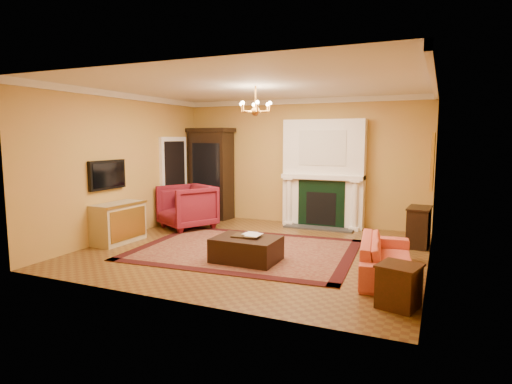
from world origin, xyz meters
The scene contains 26 objects.
floor centered at (0.00, 0.00, -0.01)m, with size 6.00×5.50×0.02m, color brown.
ceiling centered at (0.00, 0.00, 3.01)m, with size 6.00×5.50×0.02m, color silver.
wall_back centered at (0.00, 2.76, 1.50)m, with size 6.00×0.02×3.00m, color #C08745.
wall_front centered at (0.00, -2.76, 1.50)m, with size 6.00×0.02×3.00m, color #C08745.
wall_left centered at (-3.01, 0.00, 1.50)m, with size 0.02×5.50×3.00m, color #C08745.
wall_right centered at (3.01, 0.00, 1.50)m, with size 0.02×5.50×3.00m, color #C08745.
fireplace centered at (0.60, 2.57, 1.19)m, with size 1.90×0.70×2.50m.
crown_molding centered at (0.00, 0.96, 2.94)m, with size 6.00×5.50×0.12m.
doorway centered at (-2.95, 1.70, 1.05)m, with size 0.08×1.05×2.10m.
tv_panel centered at (-2.95, -0.60, 1.35)m, with size 0.09×0.95×0.58m.
gilt_mirror centered at (2.97, 1.40, 1.65)m, with size 0.06×0.76×1.05m.
chandelier centered at (0.00, 0.00, 2.61)m, with size 0.63×0.55×0.53m.
oriental_rug centered at (-0.16, -0.12, 0.01)m, with size 3.97×2.98×0.02m, color #44110E.
china_cabinet centered at (-2.35, 2.49, 1.11)m, with size 1.11×0.51×2.22m, color black.
wingback_armchair centered at (-2.21, 1.11, 0.55)m, with size 1.07×1.01×1.11m, color maroon.
pedestal_table centered at (-2.35, 1.27, 0.45)m, with size 0.44×0.44×0.78m.
commode centered at (-2.73, -0.59, 0.40)m, with size 0.51×1.07×0.80m, color tan.
coral_sofa centered at (2.43, -0.58, 0.38)m, with size 1.92×0.56×0.75m, color #D25742.
end_table centered at (2.72, -1.81, 0.26)m, with size 0.44×0.44×0.51m, color #3A190F.
console_table centered at (2.78, 1.45, 0.37)m, with size 0.38×0.66×0.74m, color black.
leather_ottoman centered at (0.18, -0.79, 0.22)m, with size 1.07×0.78×0.40m, color black.
ottoman_tray centered at (0.13, -0.74, 0.43)m, with size 0.41×0.32×0.03m, color black.
book_a centered at (0.09, -0.67, 0.58)m, with size 0.20×0.03×0.27m, color gray.
book_b centered at (0.17, -0.74, 0.60)m, with size 0.23×0.02×0.32m, color gray.
topiary_left centered at (0.02, 2.53, 1.48)m, with size 0.17×0.17×0.45m.
topiary_right centered at (1.16, 2.53, 1.47)m, with size 0.16×0.16×0.43m.
Camera 1 is at (3.14, -7.16, 2.08)m, focal length 30.00 mm.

